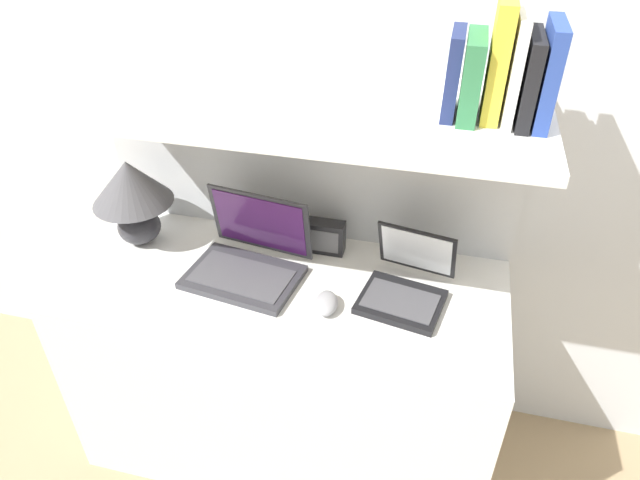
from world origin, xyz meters
TOP-DOWN VIEW (x-y plane):
  - wall_back at (0.00, 0.62)m, footprint 6.00×0.05m
  - desk at (0.00, 0.28)m, footprint 1.30×0.55m
  - back_riser at (0.00, 0.57)m, footprint 1.30×0.04m
  - shelf at (0.00, 0.34)m, footprint 1.30×0.50m
  - table_lamp at (-0.51, 0.38)m, footprint 0.25×0.25m
  - laptop_large at (-0.11, 0.31)m, footprint 0.36×0.30m
  - laptop_small at (0.36, 0.32)m, footprint 0.27×0.29m
  - computer_mouse at (0.15, 0.21)m, footprint 0.08×0.11m
  - router_box at (0.08, 0.47)m, footprint 0.13×0.05m
  - book_blue at (0.61, 0.34)m, footprint 0.03×0.17m
  - book_black at (0.57, 0.34)m, footprint 0.03×0.17m
  - book_white at (0.54, 0.34)m, footprint 0.02×0.16m
  - book_yellow at (0.50, 0.34)m, footprint 0.04×0.13m
  - book_green at (0.45, 0.34)m, footprint 0.04×0.17m
  - book_navy at (0.41, 0.34)m, footprint 0.03×0.14m

SIDE VIEW (x-z plane):
  - desk at x=0.00m, z-range 0.00..0.73m
  - back_riser at x=0.00m, z-range 0.00..1.25m
  - computer_mouse at x=0.15m, z-range 0.73..0.77m
  - laptop_small at x=0.36m, z-range 0.68..0.87m
  - laptop_large at x=-0.11m, z-range 0.66..0.89m
  - router_box at x=0.08m, z-range 0.73..0.84m
  - table_lamp at x=-0.51m, z-range 0.77..1.06m
  - wall_back at x=0.00m, z-range 0.00..2.40m
  - shelf at x=0.00m, z-range 1.25..1.28m
  - book_green at x=0.45m, z-range 1.28..1.46m
  - book_navy at x=0.41m, z-range 1.28..1.47m
  - book_black at x=0.57m, z-range 1.28..1.47m
  - book_blue at x=0.61m, z-range 1.28..1.50m
  - book_white at x=0.54m, z-range 1.28..1.51m
  - book_yellow at x=0.50m, z-range 1.28..1.54m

